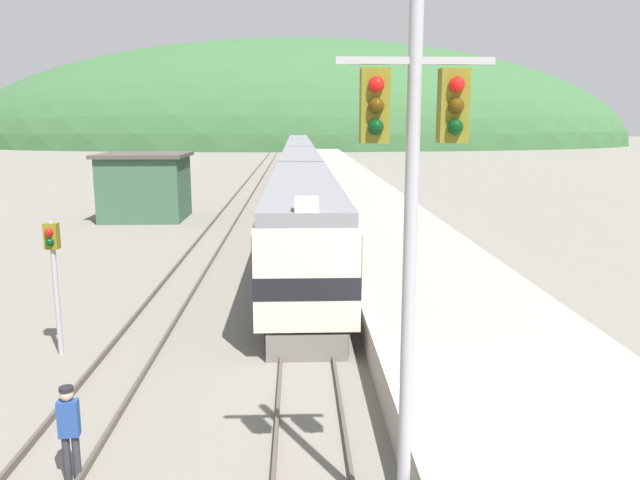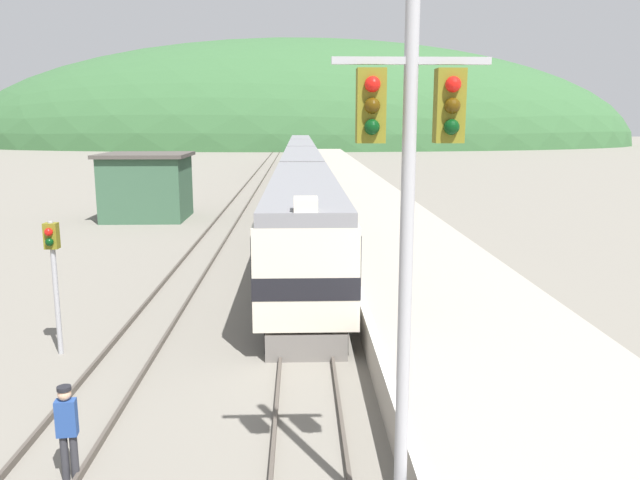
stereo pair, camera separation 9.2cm
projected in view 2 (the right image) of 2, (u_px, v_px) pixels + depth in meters
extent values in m
cube|color=#4C443D|center=(295.00, 176.00, 72.71)|extent=(0.08, 180.00, 0.16)
cube|color=#4C443D|center=(307.00, 176.00, 72.76)|extent=(0.08, 180.00, 0.16)
cube|color=#4C443D|center=(252.00, 176.00, 72.55)|extent=(0.08, 180.00, 0.16)
cube|color=#4C443D|center=(265.00, 176.00, 72.60)|extent=(0.08, 180.00, 0.16)
cube|color=#9E9689|center=(357.00, 192.00, 53.17)|extent=(6.16, 140.00, 1.01)
cube|color=silver|center=(322.00, 186.00, 52.98)|extent=(0.24, 140.00, 0.01)
ellipsoid|color=#335B33|center=(300.00, 145.00, 168.24)|extent=(177.95, 80.08, 54.86)
cube|color=#385B42|center=(147.00, 188.00, 41.51)|extent=(5.20, 4.98, 4.13)
cube|color=#47423D|center=(145.00, 155.00, 41.09)|extent=(5.70, 5.48, 0.24)
cube|color=black|center=(304.00, 263.00, 26.92)|extent=(2.38, 19.10, 0.85)
cube|color=beige|center=(304.00, 221.00, 26.57)|extent=(2.90, 20.31, 2.87)
cube|color=black|center=(304.00, 226.00, 26.61)|extent=(2.93, 20.33, 0.63)
cube|color=black|center=(304.00, 206.00, 26.45)|extent=(2.93, 19.10, 0.86)
cube|color=slate|center=(303.00, 183.00, 26.26)|extent=(2.73, 20.31, 0.40)
cube|color=black|center=(306.00, 250.00, 17.59)|extent=(2.94, 2.20, 1.15)
cube|color=beige|center=(306.00, 204.00, 16.66)|extent=(0.64, 0.80, 0.36)
cube|color=slate|center=(306.00, 346.00, 17.16)|extent=(2.26, 0.40, 0.77)
cube|color=black|center=(302.00, 200.00, 48.27)|extent=(2.38, 20.11, 0.85)
cube|color=beige|center=(302.00, 176.00, 47.92)|extent=(2.90, 21.39, 2.87)
cube|color=black|center=(302.00, 179.00, 47.96)|extent=(2.93, 21.41, 0.63)
cube|color=black|center=(302.00, 168.00, 47.80)|extent=(2.93, 20.11, 0.86)
cube|color=slate|center=(302.00, 155.00, 47.61)|extent=(2.73, 21.39, 0.40)
cube|color=black|center=(301.00, 175.00, 70.14)|extent=(2.38, 20.11, 0.85)
cube|color=beige|center=(301.00, 159.00, 69.79)|extent=(2.90, 21.39, 2.87)
cube|color=black|center=(301.00, 161.00, 69.84)|extent=(2.93, 21.41, 0.63)
cube|color=black|center=(301.00, 153.00, 69.67)|extent=(2.93, 20.11, 0.86)
cube|color=slate|center=(301.00, 144.00, 69.48)|extent=(2.73, 21.39, 0.40)
cube|color=black|center=(301.00, 162.00, 92.02)|extent=(2.38, 20.11, 0.85)
cube|color=beige|center=(301.00, 149.00, 91.67)|extent=(2.90, 21.39, 2.87)
cube|color=black|center=(301.00, 151.00, 91.71)|extent=(2.93, 21.41, 0.63)
cube|color=black|center=(301.00, 145.00, 91.55)|extent=(2.93, 20.11, 0.86)
cube|color=slate|center=(301.00, 138.00, 91.36)|extent=(2.73, 21.39, 0.40)
cylinder|color=#9E9EA3|center=(405.00, 286.00, 9.16)|extent=(0.20, 0.20, 8.21)
cube|color=#9E9EA3|center=(411.00, 61.00, 8.55)|extent=(2.20, 0.10, 0.10)
cube|color=#6B6619|center=(371.00, 106.00, 8.65)|extent=(0.40, 0.28, 1.02)
sphere|color=red|center=(373.00, 84.00, 8.43)|extent=(0.22, 0.22, 0.22)
sphere|color=#412C05|center=(372.00, 106.00, 8.48)|extent=(0.22, 0.22, 0.22)
sphere|color=black|center=(372.00, 127.00, 8.53)|extent=(0.22, 0.22, 0.22)
cube|color=#6B6619|center=(449.00, 106.00, 8.68)|extent=(0.40, 0.28, 1.02)
sphere|color=red|center=(453.00, 84.00, 8.46)|extent=(0.22, 0.22, 0.22)
sphere|color=#412C05|center=(452.00, 106.00, 8.51)|extent=(0.22, 0.22, 0.22)
sphere|color=black|center=(452.00, 127.00, 8.57)|extent=(0.22, 0.22, 0.22)
cylinder|color=#9E9EA3|center=(56.00, 289.00, 17.31)|extent=(0.14, 0.14, 3.81)
cube|color=#6B6619|center=(51.00, 236.00, 17.03)|extent=(0.36, 0.28, 0.71)
sphere|color=red|center=(49.00, 232.00, 16.83)|extent=(0.22, 0.22, 0.22)
sphere|color=black|center=(49.00, 242.00, 16.88)|extent=(0.22, 0.22, 0.22)
cylinder|color=#2D2D33|center=(65.00, 458.00, 11.39)|extent=(0.14, 0.14, 0.88)
cylinder|color=#2D2D33|center=(75.00, 457.00, 11.41)|extent=(0.14, 0.14, 0.88)
cube|color=navy|center=(66.00, 418.00, 11.25)|extent=(0.38, 0.26, 0.68)
sphere|color=tan|center=(64.00, 394.00, 11.16)|extent=(0.24, 0.24, 0.24)
cylinder|color=black|center=(64.00, 388.00, 11.14)|extent=(0.25, 0.25, 0.07)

